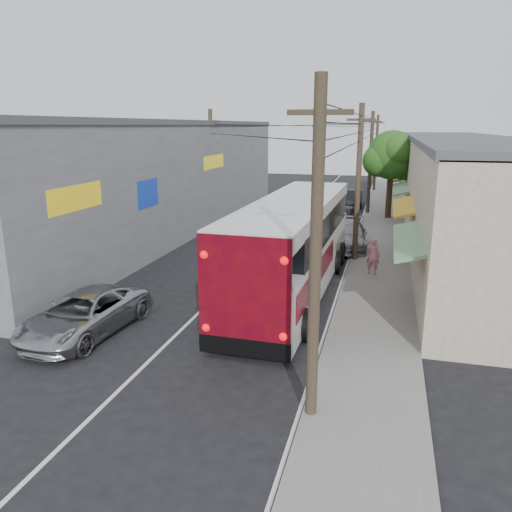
{
  "coord_description": "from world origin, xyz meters",
  "views": [
    {
      "loc": [
        6.68,
        -12.84,
        6.94
      ],
      "look_at": [
        1.53,
        6.6,
        1.65
      ],
      "focal_mm": 35.0,
      "sensor_mm": 36.0,
      "label": 1
    }
  ],
  "objects_px": {
    "jeepney": "(84,314)",
    "pedestrian_far": "(402,241)",
    "parked_suv": "(348,235)",
    "pedestrian_near": "(373,256)",
    "parked_car_far": "(353,198)",
    "parked_car_mid": "(344,216)",
    "coach_bus": "(294,245)"
  },
  "relations": [
    {
      "from": "jeepney",
      "to": "pedestrian_far",
      "type": "relative_size",
      "value": 3.55
    },
    {
      "from": "parked_car_mid",
      "to": "parked_suv",
      "type": "bearing_deg",
      "value": -77.13
    },
    {
      "from": "coach_bus",
      "to": "parked_car_mid",
      "type": "xyz_separation_m",
      "value": [
        0.8,
        15.35,
        -1.36
      ]
    },
    {
      "from": "jeepney",
      "to": "parked_car_far",
      "type": "bearing_deg",
      "value": 81.58
    },
    {
      "from": "jeepney",
      "to": "pedestrian_far",
      "type": "bearing_deg",
      "value": 56.4
    },
    {
      "from": "jeepney",
      "to": "parked_car_mid",
      "type": "height_order",
      "value": "jeepney"
    },
    {
      "from": "parked_suv",
      "to": "parked_car_mid",
      "type": "relative_size",
      "value": 1.28
    },
    {
      "from": "parked_car_mid",
      "to": "pedestrian_near",
      "type": "xyz_separation_m",
      "value": [
        2.4,
        -12.21,
        0.29
      ]
    },
    {
      "from": "parked_car_far",
      "to": "jeepney",
      "type": "bearing_deg",
      "value": -106.07
    },
    {
      "from": "coach_bus",
      "to": "pedestrian_far",
      "type": "bearing_deg",
      "value": 59.65
    },
    {
      "from": "pedestrian_near",
      "to": "parked_car_mid",
      "type": "bearing_deg",
      "value": -69.42
    },
    {
      "from": "parked_car_mid",
      "to": "pedestrian_far",
      "type": "height_order",
      "value": "pedestrian_far"
    },
    {
      "from": "parked_suv",
      "to": "parked_car_mid",
      "type": "xyz_separation_m",
      "value": [
        -0.8,
        6.77,
        -0.06
      ]
    },
    {
      "from": "parked_car_far",
      "to": "parked_suv",
      "type": "bearing_deg",
      "value": -90.58
    },
    {
      "from": "coach_bus",
      "to": "pedestrian_near",
      "type": "height_order",
      "value": "coach_bus"
    },
    {
      "from": "coach_bus",
      "to": "pedestrian_far",
      "type": "height_order",
      "value": "coach_bus"
    },
    {
      "from": "pedestrian_near",
      "to": "pedestrian_far",
      "type": "relative_size",
      "value": 1.19
    },
    {
      "from": "jeepney",
      "to": "pedestrian_far",
      "type": "distance_m",
      "value": 17.34
    },
    {
      "from": "parked_suv",
      "to": "pedestrian_near",
      "type": "bearing_deg",
      "value": -77.9
    },
    {
      "from": "parked_suv",
      "to": "pedestrian_near",
      "type": "distance_m",
      "value": 5.67
    },
    {
      "from": "coach_bus",
      "to": "jeepney",
      "type": "xyz_separation_m",
      "value": [
        -6.02,
        -6.27,
        -1.34
      ]
    },
    {
      "from": "pedestrian_far",
      "to": "parked_suv",
      "type": "bearing_deg",
      "value": -5.38
    },
    {
      "from": "coach_bus",
      "to": "parked_car_far",
      "type": "distance_m",
      "value": 24.34
    },
    {
      "from": "parked_car_far",
      "to": "pedestrian_far",
      "type": "distance_m",
      "value": 17.27
    },
    {
      "from": "parked_suv",
      "to": "pedestrian_far",
      "type": "relative_size",
      "value": 3.62
    },
    {
      "from": "parked_suv",
      "to": "pedestrian_near",
      "type": "height_order",
      "value": "pedestrian_near"
    },
    {
      "from": "parked_suv",
      "to": "coach_bus",
      "type": "bearing_deg",
      "value": -104.9
    },
    {
      "from": "parked_car_mid",
      "to": "coach_bus",
      "type": "bearing_deg",
      "value": -86.84
    },
    {
      "from": "coach_bus",
      "to": "pedestrian_far",
      "type": "xyz_separation_m",
      "value": [
        4.6,
        7.44,
        -1.21
      ]
    },
    {
      "from": "parked_car_mid",
      "to": "pedestrian_near",
      "type": "relative_size",
      "value": 2.36
    },
    {
      "from": "coach_bus",
      "to": "parked_car_mid",
      "type": "height_order",
      "value": "coach_bus"
    },
    {
      "from": "parked_car_mid",
      "to": "parked_car_far",
      "type": "height_order",
      "value": "parked_car_mid"
    }
  ]
}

